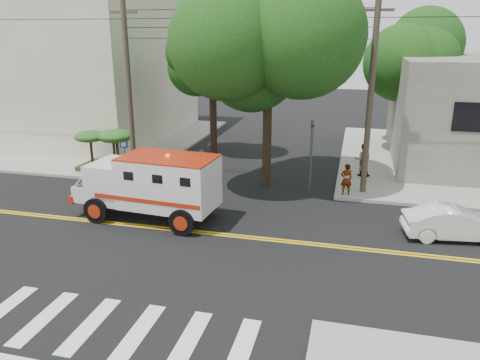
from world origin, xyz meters
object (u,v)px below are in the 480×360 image
(parked_sedan, at_px, (455,223))
(pedestrian_a, at_px, (346,179))
(pedestrian_b, at_px, (363,160))
(armored_truck, at_px, (152,183))

(parked_sedan, height_order, pedestrian_a, pedestrian_a)
(parked_sedan, bearing_deg, pedestrian_b, 17.82)
(armored_truck, distance_m, pedestrian_b, 11.63)
(armored_truck, xyz_separation_m, pedestrian_b, (8.46, 7.97, -0.55))
(pedestrian_b, bearing_deg, pedestrian_a, 78.63)
(armored_truck, bearing_deg, parked_sedan, 9.37)
(parked_sedan, distance_m, pedestrian_a, 5.56)
(armored_truck, relative_size, pedestrian_a, 4.14)
(parked_sedan, xyz_separation_m, pedestrian_b, (-3.41, 7.01, 0.41))
(armored_truck, xyz_separation_m, pedestrian_a, (7.71, 4.65, -0.67))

